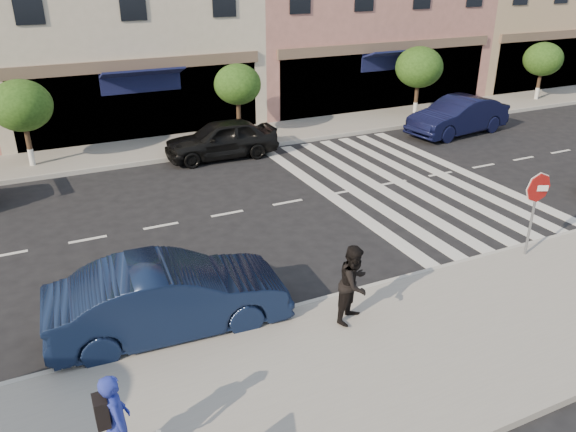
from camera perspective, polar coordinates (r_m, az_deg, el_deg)
The scene contains 13 objects.
ground at distance 13.54m, azimuth -0.42°, elevation -6.03°, with size 120.00×120.00×0.00m, color black.
sidewalk_near at distance 10.81m, azimuth 8.32°, elevation -14.74°, with size 60.00×4.50×0.15m, color gray.
sidewalk_far at distance 23.15m, azimuth -12.11°, elevation 6.82°, with size 60.00×3.00×0.15m, color gray.
street_tree_wb at distance 21.86m, azimuth -25.46°, elevation 10.07°, with size 2.10×2.10×3.06m.
street_tree_c at distance 23.25m, azimuth -5.14°, elevation 13.14°, with size 1.90×1.90×3.04m.
street_tree_ea at distance 27.64m, azimuth 13.17°, elevation 14.49°, with size 2.20×2.20×3.19m.
street_tree_eb at distance 33.17m, azimuth 24.48°, elevation 14.28°, with size 2.00×2.00×2.94m.
stop_sign at distance 14.72m, azimuth 23.97°, elevation 1.96°, with size 0.72×0.34×2.19m.
photographer at distance 8.76m, azimuth -16.98°, elevation -19.35°, with size 0.58×0.38×1.60m, color #202C97.
walker at distance 11.38m, azimuth 6.75°, elevation -6.83°, with size 0.81×0.63×1.67m, color black.
car_near_mid at distance 11.51m, azimuth -11.96°, elevation -8.06°, with size 1.65×4.74×1.56m, color #0E1833.
car_far_mid at distance 21.63m, azimuth -6.80°, elevation 7.77°, with size 1.72×4.28×1.46m, color black.
car_far_right at distance 25.67m, azimuth 16.88°, elevation 9.70°, with size 1.67×4.80×1.58m, color black.
Camera 1 is at (-4.93, -10.58, 6.86)m, focal length 35.00 mm.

